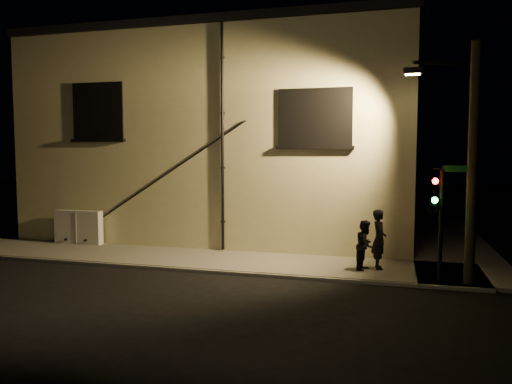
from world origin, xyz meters
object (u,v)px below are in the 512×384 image
(pedestrian_b, at_px, (365,245))
(streetlamp_pole, at_px, (468,158))
(traffic_signal, at_px, (434,204))
(utility_cabinet, at_px, (78,227))
(pedestrian_a, at_px, (379,239))

(pedestrian_b, height_order, streetlamp_pole, streetlamp_pole)
(traffic_signal, bearing_deg, utility_cabinet, 169.24)
(pedestrian_b, xyz_separation_m, streetlamp_pole, (2.78, -0.77, 2.73))
(streetlamp_pole, bearing_deg, pedestrian_a, 156.11)
(pedestrian_b, bearing_deg, streetlamp_pole, -91.24)
(traffic_signal, bearing_deg, streetlamp_pole, 14.65)
(streetlamp_pole, bearing_deg, pedestrian_b, 164.57)
(streetlamp_pole, bearing_deg, traffic_signal, -165.35)
(pedestrian_a, height_order, streetlamp_pole, streetlamp_pole)
(utility_cabinet, height_order, pedestrian_b, pedestrian_b)
(traffic_signal, xyz_separation_m, streetlamp_pole, (0.87, 0.23, 1.30))
(utility_cabinet, distance_m, pedestrian_b, 11.43)
(pedestrian_a, distance_m, traffic_signal, 2.35)
(utility_cabinet, distance_m, pedestrian_a, 11.80)
(utility_cabinet, bearing_deg, pedestrian_a, -6.01)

